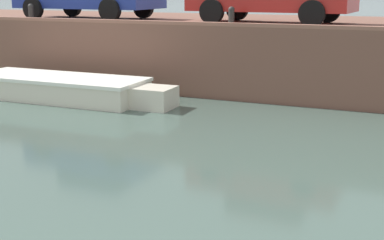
% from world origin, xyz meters
% --- Properties ---
extents(ground_plane, '(400.00, 400.00, 0.00)m').
position_xyz_m(ground_plane, '(0.00, 5.24, 0.00)').
color(ground_plane, '#42564C').
extents(far_quay_wall, '(60.00, 6.00, 1.74)m').
position_xyz_m(far_quay_wall, '(0.00, 13.47, 0.87)').
color(far_quay_wall, brown).
rests_on(far_quay_wall, ground).
extents(far_wall_coping, '(60.00, 0.24, 0.08)m').
position_xyz_m(far_wall_coping, '(0.00, 10.59, 1.78)').
color(far_wall_coping, '#925F4C').
rests_on(far_wall_coping, far_quay_wall).
extents(boat_moored_west_cream, '(5.22, 1.54, 0.55)m').
position_xyz_m(boat_moored_west_cream, '(-5.73, 9.05, 0.27)').
color(boat_moored_west_cream, silver).
rests_on(boat_moored_west_cream, ground).
extents(mooring_bollard_west, '(0.15, 0.15, 0.45)m').
position_xyz_m(mooring_bollard_west, '(-7.96, 10.72, 1.98)').
color(mooring_bollard_west, '#2D2B28').
rests_on(mooring_bollard_west, far_quay_wall).
extents(mooring_bollard_mid, '(0.15, 0.15, 0.45)m').
position_xyz_m(mooring_bollard_mid, '(-2.15, 10.72, 1.98)').
color(mooring_bollard_mid, '#2D2B28').
rests_on(mooring_bollard_mid, far_quay_wall).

